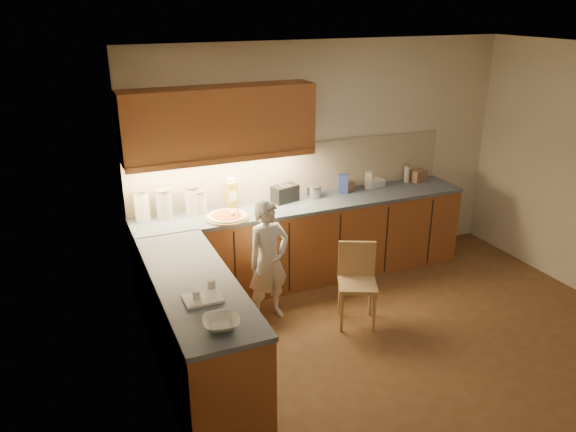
% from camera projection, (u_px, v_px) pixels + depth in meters
% --- Properties ---
extents(room, '(4.54, 4.50, 2.62)m').
position_uv_depth(room, '(437.00, 173.00, 4.53)').
color(room, brown).
rests_on(room, ground).
extents(l_counter, '(3.77, 2.62, 0.92)m').
position_uv_depth(l_counter, '(275.00, 266.00, 5.70)').
color(l_counter, '#99562C').
rests_on(l_counter, ground).
extents(backsplash, '(3.75, 0.02, 0.58)m').
position_uv_depth(backsplash, '(295.00, 170.00, 6.26)').
color(backsplash, '#C2B396').
rests_on(backsplash, l_counter).
extents(upper_cabinets, '(1.95, 0.36, 0.73)m').
position_uv_depth(upper_cabinets, '(219.00, 122.00, 5.56)').
color(upper_cabinets, '#99562C').
rests_on(upper_cabinets, ground).
extents(pizza_on_board, '(0.44, 0.44, 0.18)m').
position_uv_depth(pizza_on_board, '(227.00, 217.00, 5.66)').
color(pizza_on_board, tan).
rests_on(pizza_on_board, l_counter).
extents(child, '(0.51, 0.39, 1.24)m').
position_uv_depth(child, '(268.00, 261.00, 5.43)').
color(child, silver).
rests_on(child, ground).
extents(wooden_chair, '(0.48, 0.48, 0.81)m').
position_uv_depth(wooden_chair, '(357.00, 278.00, 5.44)').
color(wooden_chair, tan).
rests_on(wooden_chair, ground).
extents(mixing_bowl, '(0.29, 0.29, 0.06)m').
position_uv_depth(mixing_bowl, '(221.00, 323.00, 3.78)').
color(mixing_bowl, white).
rests_on(mixing_bowl, l_counter).
extents(canister_a, '(0.16, 0.16, 0.32)m').
position_uv_depth(canister_a, '(142.00, 205.00, 5.57)').
color(canister_a, white).
rests_on(canister_a, l_counter).
extents(canister_b, '(0.17, 0.17, 0.31)m').
position_uv_depth(canister_b, '(164.00, 203.00, 5.64)').
color(canister_b, beige).
rests_on(canister_b, l_counter).
extents(canister_c, '(0.16, 0.16, 0.30)m').
position_uv_depth(canister_c, '(192.00, 200.00, 5.74)').
color(canister_c, silver).
rests_on(canister_c, l_counter).
extents(canister_d, '(0.15, 0.15, 0.24)m').
position_uv_depth(canister_d, '(200.00, 201.00, 5.78)').
color(canister_d, beige).
rests_on(canister_d, l_counter).
extents(oil_jug, '(0.12, 0.10, 0.33)m').
position_uv_depth(oil_jug, '(232.00, 194.00, 5.91)').
color(oil_jug, '#B08E23').
rests_on(oil_jug, l_counter).
extents(toaster, '(0.32, 0.23, 0.19)m').
position_uv_depth(toaster, '(285.00, 193.00, 6.11)').
color(toaster, black).
rests_on(toaster, l_counter).
extents(steel_pot, '(0.18, 0.18, 0.14)m').
position_uv_depth(steel_pot, '(314.00, 191.00, 6.26)').
color(steel_pot, '#B7B7BC').
rests_on(steel_pot, l_counter).
extents(blue_box, '(0.13, 0.11, 0.22)m').
position_uv_depth(blue_box, '(343.00, 184.00, 6.38)').
color(blue_box, '#3746A5').
rests_on(blue_box, l_counter).
extents(card_box_a, '(0.16, 0.12, 0.10)m').
position_uv_depth(card_box_a, '(348.00, 186.00, 6.49)').
color(card_box_a, '#A17456').
rests_on(card_box_a, l_counter).
extents(white_bottle, '(0.09, 0.09, 0.20)m').
position_uv_depth(white_bottle, '(368.00, 180.00, 6.53)').
color(white_bottle, silver).
rests_on(white_bottle, l_counter).
extents(flat_pack, '(0.22, 0.17, 0.08)m').
position_uv_depth(flat_pack, '(375.00, 183.00, 6.63)').
color(flat_pack, white).
rests_on(flat_pack, l_counter).
extents(tall_jar, '(0.07, 0.07, 0.21)m').
position_uv_depth(tall_jar, '(407.00, 174.00, 6.76)').
color(tall_jar, beige).
rests_on(tall_jar, l_counter).
extents(card_box_b, '(0.20, 0.16, 0.14)m').
position_uv_depth(card_box_b, '(418.00, 176.00, 6.81)').
color(card_box_b, '#A37858').
rests_on(card_box_b, l_counter).
extents(dough_cloth, '(0.28, 0.22, 0.02)m').
position_uv_depth(dough_cloth, '(203.00, 298.00, 4.13)').
color(dough_cloth, white).
rests_on(dough_cloth, l_counter).
extents(spice_jar_a, '(0.07, 0.07, 0.08)m').
position_uv_depth(spice_jar_a, '(197.00, 296.00, 4.11)').
color(spice_jar_a, white).
rests_on(spice_jar_a, l_counter).
extents(spice_jar_b, '(0.07, 0.07, 0.08)m').
position_uv_depth(spice_jar_b, '(211.00, 285.00, 4.27)').
color(spice_jar_b, silver).
rests_on(spice_jar_b, l_counter).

